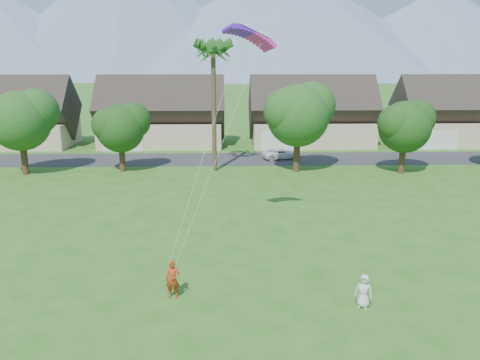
{
  "coord_description": "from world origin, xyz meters",
  "views": [
    {
      "loc": [
        -0.7,
        -16.42,
        10.62
      ],
      "look_at": [
        0.0,
        10.0,
        3.8
      ],
      "focal_mm": 35.0,
      "sensor_mm": 36.0,
      "label": 1
    }
  ],
  "objects_px": {
    "watcher": "(364,291)",
    "parked_car": "(281,154)",
    "kite_flyer": "(173,279)",
    "parafoil_kite": "(250,34)"
  },
  "relations": [
    {
      "from": "watcher",
      "to": "parked_car",
      "type": "bearing_deg",
      "value": 116.28
    },
    {
      "from": "watcher",
      "to": "kite_flyer",
      "type": "bearing_deg",
      "value": -160.91
    },
    {
      "from": "kite_flyer",
      "to": "watcher",
      "type": "bearing_deg",
      "value": -2.18
    },
    {
      "from": "kite_flyer",
      "to": "watcher",
      "type": "relative_size",
      "value": 1.18
    },
    {
      "from": "watcher",
      "to": "parafoil_kite",
      "type": "height_order",
      "value": "parafoil_kite"
    },
    {
      "from": "watcher",
      "to": "parked_car",
      "type": "height_order",
      "value": "watcher"
    },
    {
      "from": "kite_flyer",
      "to": "parafoil_kite",
      "type": "height_order",
      "value": "parafoil_kite"
    },
    {
      "from": "watcher",
      "to": "parafoil_kite",
      "type": "bearing_deg",
      "value": 146.59
    },
    {
      "from": "kite_flyer",
      "to": "parked_car",
      "type": "height_order",
      "value": "kite_flyer"
    },
    {
      "from": "kite_flyer",
      "to": "watcher",
      "type": "height_order",
      "value": "kite_flyer"
    }
  ]
}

